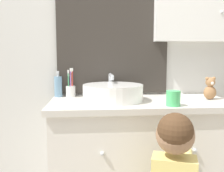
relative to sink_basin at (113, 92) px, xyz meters
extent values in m
cube|color=silver|center=(0.18, 0.27, 0.34)|extent=(3.20, 0.06, 2.50)
cube|color=#332D28|center=(0.02, 0.23, 0.58)|extent=(0.78, 0.02, 1.24)
cube|color=#B2C1CC|center=(0.02, 0.23, 0.58)|extent=(0.72, 0.01, 1.18)
sphere|color=silver|center=(0.76, 0.14, 0.53)|extent=(0.02, 0.02, 0.02)
cube|color=silver|center=(0.18, -0.01, -0.50)|extent=(1.10, 0.47, 0.82)
cube|color=beige|center=(0.18, -0.01, -0.07)|extent=(1.14, 0.51, 0.03)
sphere|color=silver|center=(-0.08, -0.26, -0.29)|extent=(0.02, 0.02, 0.02)
sphere|color=silver|center=(0.43, -0.26, -0.29)|extent=(0.02, 0.02, 0.02)
cylinder|color=white|center=(0.00, 0.00, 0.00)|extent=(0.38, 0.38, 0.10)
cylinder|color=silver|center=(0.00, 0.00, 0.04)|extent=(0.31, 0.31, 0.01)
cylinder|color=silver|center=(0.00, 0.21, 0.02)|extent=(0.02, 0.02, 0.15)
cylinder|color=silver|center=(0.00, 0.13, 0.10)|extent=(0.02, 0.17, 0.02)
cylinder|color=silver|center=(0.00, 0.04, 0.08)|extent=(0.02, 0.02, 0.02)
sphere|color=white|center=(0.10, 0.21, -0.02)|extent=(0.05, 0.05, 0.05)
cylinder|color=silver|center=(-0.28, 0.18, -0.02)|extent=(0.07, 0.07, 0.07)
cylinder|color=#D6423D|center=(-0.26, 0.17, 0.05)|extent=(0.01, 0.01, 0.19)
cube|color=white|center=(-0.26, 0.17, 0.13)|extent=(0.01, 0.02, 0.02)
cylinder|color=orange|center=(-0.27, 0.19, 0.05)|extent=(0.01, 0.01, 0.18)
cube|color=white|center=(-0.27, 0.19, 0.12)|extent=(0.01, 0.02, 0.02)
cylinder|color=#3884DB|center=(-0.29, 0.18, 0.03)|extent=(0.01, 0.01, 0.15)
cube|color=white|center=(-0.29, 0.18, 0.10)|extent=(0.01, 0.02, 0.02)
cylinder|color=#47B26B|center=(-0.29, 0.17, 0.04)|extent=(0.01, 0.01, 0.17)
cube|color=white|center=(-0.29, 0.17, 0.12)|extent=(0.01, 0.02, 0.02)
cylinder|color=#8E56B7|center=(-0.27, 0.16, 0.05)|extent=(0.01, 0.01, 0.19)
cube|color=white|center=(-0.27, 0.16, 0.13)|extent=(0.01, 0.02, 0.02)
cylinder|color=#6B93B2|center=(-0.36, 0.18, 0.02)|extent=(0.05, 0.05, 0.14)
cylinder|color=silver|center=(-0.36, 0.18, 0.10)|extent=(0.02, 0.02, 0.02)
cube|color=silver|center=(-0.36, 0.17, 0.12)|extent=(0.02, 0.03, 0.02)
sphere|color=#997051|center=(0.24, -0.47, -0.13)|extent=(0.18, 0.18, 0.18)
sphere|color=#4C331E|center=(0.24, -0.48, -0.11)|extent=(0.16, 0.16, 0.16)
cylinder|color=#E0CC70|center=(0.37, -0.32, -0.30)|extent=(0.13, 0.26, 0.04)
cylinder|color=orange|center=(0.41, -0.20, -0.26)|extent=(0.02, 0.05, 0.12)
ellipsoid|color=#9E7047|center=(0.63, -0.01, -0.01)|extent=(0.08, 0.06, 0.09)
sphere|color=#9E7047|center=(0.63, -0.01, 0.06)|extent=(0.06, 0.06, 0.06)
sphere|color=#9E7047|center=(0.61, -0.01, 0.08)|extent=(0.02, 0.02, 0.02)
sphere|color=#9E7047|center=(0.65, -0.01, 0.08)|extent=(0.02, 0.02, 0.02)
sphere|color=silver|center=(0.63, -0.04, 0.05)|extent=(0.02, 0.02, 0.02)
cylinder|color=#4CC670|center=(0.32, -0.20, -0.01)|extent=(0.08, 0.08, 0.09)
camera|label=1|loc=(-0.14, -1.54, 0.22)|focal=40.00mm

